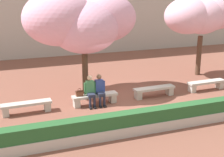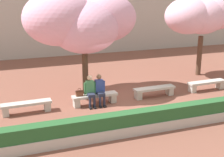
# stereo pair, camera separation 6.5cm
# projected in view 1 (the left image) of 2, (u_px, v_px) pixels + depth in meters

# --- Properties ---
(ground_plane) EXTENTS (100.00, 100.00, 0.00)m
(ground_plane) POSITION_uv_depth(u_px,v_px,m) (126.00, 100.00, 13.63)
(ground_plane) COLOR brown
(stone_bench_west_end) EXTENTS (1.94, 0.46, 0.45)m
(stone_bench_west_end) POSITION_uv_depth(u_px,v_px,m) (27.00, 106.00, 12.17)
(stone_bench_west_end) COLOR #BCB7AD
(stone_bench_west_end) RESTS_ON ground
(stone_bench_near_west) EXTENTS (1.94, 0.46, 0.45)m
(stone_bench_near_west) POSITION_uv_depth(u_px,v_px,m) (95.00, 98.00, 13.08)
(stone_bench_near_west) COLOR #BCB7AD
(stone_bench_near_west) RESTS_ON ground
(stone_bench_center) EXTENTS (1.94, 0.46, 0.45)m
(stone_bench_center) POSITION_uv_depth(u_px,v_px,m) (154.00, 90.00, 14.00)
(stone_bench_center) COLOR #BCB7AD
(stone_bench_center) RESTS_ON ground
(stone_bench_near_east) EXTENTS (1.94, 0.46, 0.45)m
(stone_bench_near_east) POSITION_uv_depth(u_px,v_px,m) (206.00, 84.00, 14.92)
(stone_bench_near_east) COLOR #BCB7AD
(stone_bench_near_east) RESTS_ON ground
(person_seated_left) EXTENTS (0.51, 0.69, 1.29)m
(person_seated_left) POSITION_uv_depth(u_px,v_px,m) (90.00, 90.00, 12.86)
(person_seated_left) COLOR black
(person_seated_left) RESTS_ON ground
(person_seated_right) EXTENTS (0.51, 0.68, 1.29)m
(person_seated_right) POSITION_uv_depth(u_px,v_px,m) (100.00, 89.00, 12.99)
(person_seated_right) COLOR black
(person_seated_right) RESTS_ON ground
(handbag) EXTENTS (0.30, 0.15, 0.34)m
(handbag) POSITION_uv_depth(u_px,v_px,m) (80.00, 93.00, 12.81)
(handbag) COLOR brown
(handbag) RESTS_ON stone_bench_near_west
(cherry_tree_main) EXTENTS (5.18, 3.25, 4.65)m
(cherry_tree_main) POSITION_uv_depth(u_px,v_px,m) (81.00, 22.00, 13.75)
(cherry_tree_main) COLOR #473323
(cherry_tree_main) RESTS_ON ground
(cherry_tree_secondary) EXTENTS (4.30, 2.59, 4.48)m
(cherry_tree_secondary) POSITION_uv_depth(u_px,v_px,m) (202.00, 14.00, 16.79)
(cherry_tree_secondary) COLOR #513828
(cherry_tree_secondary) RESTS_ON ground
(planter_hedge_foreground) EXTENTS (13.53, 0.50, 0.80)m
(planter_hedge_foreground) POSITION_uv_depth(u_px,v_px,m) (159.00, 119.00, 10.78)
(planter_hedge_foreground) COLOR #BCB7AD
(planter_hedge_foreground) RESTS_ON ground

